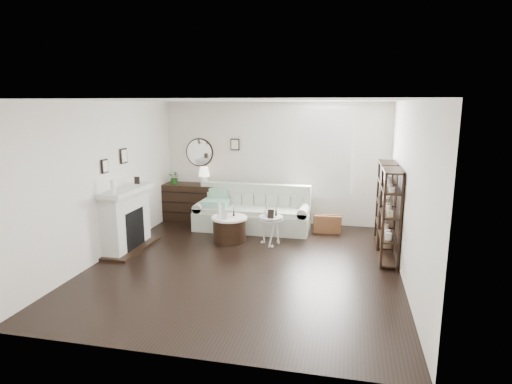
% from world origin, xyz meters
% --- Properties ---
extents(room, '(5.50, 5.50, 5.50)m').
position_xyz_m(room, '(0.73, 2.70, 1.60)').
color(room, black).
rests_on(room, ground).
extents(fireplace, '(0.50, 1.40, 1.84)m').
position_xyz_m(fireplace, '(-2.32, 0.30, 0.54)').
color(fireplace, silver).
rests_on(fireplace, ground).
extents(shelf_unit_far, '(0.30, 0.80, 1.60)m').
position_xyz_m(shelf_unit_far, '(2.33, 1.55, 0.80)').
color(shelf_unit_far, black).
rests_on(shelf_unit_far, ground).
extents(shelf_unit_near, '(0.30, 0.80, 1.60)m').
position_xyz_m(shelf_unit_near, '(2.33, 0.65, 0.80)').
color(shelf_unit_near, black).
rests_on(shelf_unit_near, ground).
extents(sofa, '(2.43, 0.84, 0.94)m').
position_xyz_m(sofa, '(-0.35, 2.07, 0.31)').
color(sofa, beige).
rests_on(sofa, ground).
extents(quilt, '(0.56, 0.46, 0.14)m').
position_xyz_m(quilt, '(-1.14, 1.95, 0.56)').
color(quilt, '#258A6F').
rests_on(quilt, sofa).
extents(suitcase, '(0.57, 0.23, 0.37)m').
position_xyz_m(suitcase, '(1.24, 2.13, 0.19)').
color(suitcase, brown).
rests_on(suitcase, ground).
extents(dresser, '(1.27, 0.55, 0.85)m').
position_xyz_m(dresser, '(-1.93, 2.47, 0.42)').
color(dresser, black).
rests_on(dresser, ground).
extents(table_lamp, '(0.29, 0.29, 0.41)m').
position_xyz_m(table_lamp, '(-1.56, 2.47, 1.05)').
color(table_lamp, white).
rests_on(table_lamp, dresser).
extents(potted_plant, '(0.31, 0.28, 0.30)m').
position_xyz_m(potted_plant, '(-2.25, 2.42, 1.00)').
color(potted_plant, '#1E5919').
rests_on(potted_plant, dresser).
extents(drum_table, '(0.70, 0.70, 0.49)m').
position_xyz_m(drum_table, '(-0.61, 1.17, 0.25)').
color(drum_table, black).
rests_on(drum_table, ground).
extents(pedestal_table, '(0.47, 0.47, 0.56)m').
position_xyz_m(pedestal_table, '(0.23, 1.10, 0.52)').
color(pedestal_table, silver).
rests_on(pedestal_table, ground).
extents(eiffel_drum, '(0.13, 0.13, 0.18)m').
position_xyz_m(eiffel_drum, '(-0.53, 1.21, 0.58)').
color(eiffel_drum, black).
rests_on(eiffel_drum, drum_table).
extents(bottle_drum, '(0.07, 0.07, 0.31)m').
position_xyz_m(bottle_drum, '(-0.79, 1.09, 0.64)').
color(bottle_drum, silver).
rests_on(bottle_drum, drum_table).
extents(card_frame_drum, '(0.15, 0.08, 0.18)m').
position_xyz_m(card_frame_drum, '(-0.66, 0.99, 0.58)').
color(card_frame_drum, silver).
rests_on(card_frame_drum, drum_table).
extents(eiffel_ped, '(0.14, 0.14, 0.20)m').
position_xyz_m(eiffel_ped, '(0.32, 1.13, 0.66)').
color(eiffel_ped, black).
rests_on(eiffel_ped, pedestal_table).
extents(flask_ped, '(0.13, 0.13, 0.24)m').
position_xyz_m(flask_ped, '(0.14, 1.12, 0.68)').
color(flask_ped, silver).
rests_on(flask_ped, pedestal_table).
extents(card_frame_ped, '(0.13, 0.07, 0.16)m').
position_xyz_m(card_frame_ped, '(0.25, 0.97, 0.64)').
color(card_frame_ped, black).
rests_on(card_frame_ped, pedestal_table).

